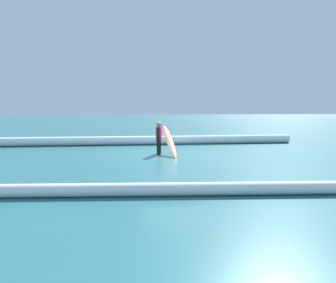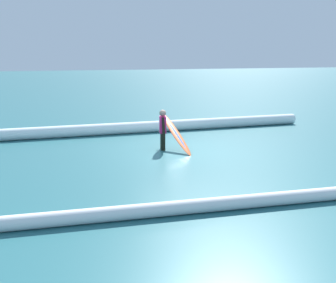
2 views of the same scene
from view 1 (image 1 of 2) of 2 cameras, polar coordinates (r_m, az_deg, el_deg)
The scene contains 5 objects.
ground_plane at distance 12.04m, azimuth 0.67°, elevation -2.49°, with size 134.90×134.90×0.00m, color #276269.
surfer at distance 12.05m, azimuth -1.73°, elevation 0.99°, with size 0.26×0.62×1.31m.
surfboard at distance 12.02m, azimuth 0.24°, elevation 0.12°, with size 0.56×2.15×1.13m.
wave_crest_foreground at distance 15.24m, azimuth -6.81°, elevation 0.20°, with size 0.44×0.44×16.50m, color white.
wave_crest_midground at distance 6.64m, azimuth 10.15°, elevation -8.78°, with size 0.29×0.29×18.46m, color white.
Camera 1 is at (1.20, 11.83, 1.88)m, focal length 32.19 mm.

